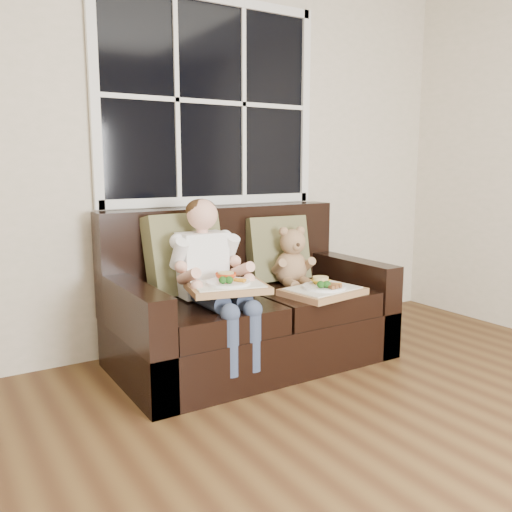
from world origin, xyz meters
TOP-DOWN VIEW (x-y plane):
  - window_back at (0.20, 2.48)m, footprint 1.62×0.04m
  - loveseat at (0.20, 2.02)m, footprint 1.70×0.92m
  - pillow_left at (-0.15, 2.17)m, footprint 0.51×0.28m
  - pillow_right at (0.54, 2.17)m, footprint 0.45×0.23m
  - child at (-0.12, 1.90)m, footprint 0.40×0.60m
  - teddy_bear at (0.55, 2.01)m, footprint 0.27×0.32m
  - tray_left at (-0.10, 1.72)m, footprint 0.49×0.42m
  - tray_right at (0.54, 1.67)m, footprint 0.51×0.42m

SIDE VIEW (x-z plane):
  - loveseat at x=0.20m, z-range -0.17..0.79m
  - tray_right at x=0.54m, z-range 0.43..0.53m
  - tray_left at x=-0.10m, z-range 0.53..0.62m
  - teddy_bear at x=0.55m, z-range 0.41..0.81m
  - child at x=-0.12m, z-range 0.20..1.11m
  - pillow_right at x=0.54m, z-range 0.44..0.89m
  - pillow_left at x=-0.15m, z-range 0.44..0.95m
  - window_back at x=0.20m, z-range 0.96..2.33m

